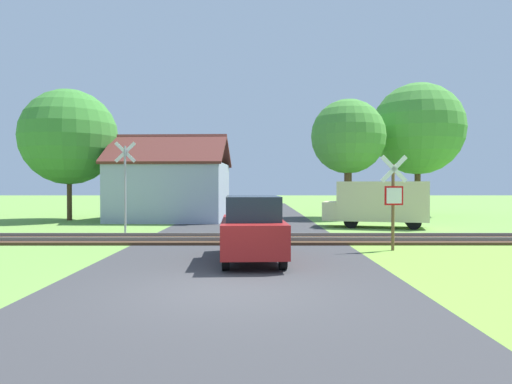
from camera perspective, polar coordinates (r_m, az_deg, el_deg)
ground_plane at (r=9.19m, az=-3.34°, el=-12.21°), size 160.00×160.00×0.00m
road_asphalt at (r=11.14m, az=-2.70°, el=-9.86°), size 7.49×80.00×0.01m
rail_track at (r=16.99m, az=-1.70°, el=-5.94°), size 60.00×2.60×0.22m
stop_sign_near at (r=15.01m, az=16.94°, el=-0.62°), size 0.88×0.17×3.02m
crossing_sign_far at (r=19.61m, az=-15.90°, el=1.27°), size 0.88×0.17×3.87m
house at (r=27.28m, az=-10.45°, el=0.33°), size 6.87×6.13×5.05m
tree_right at (r=29.36m, az=11.59°, el=6.77°), size 4.66×4.66×7.45m
tree_left at (r=28.96m, az=-22.19°, el=6.36°), size 5.55×5.55×7.64m
tree_far at (r=33.25m, az=19.72°, el=7.43°), size 6.22×6.22×9.00m
mail_truck at (r=23.00m, az=15.15°, el=-1.23°), size 5.21×3.03×2.24m
parked_car at (r=12.48m, az=-0.32°, el=-4.56°), size 1.82×4.07×1.78m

